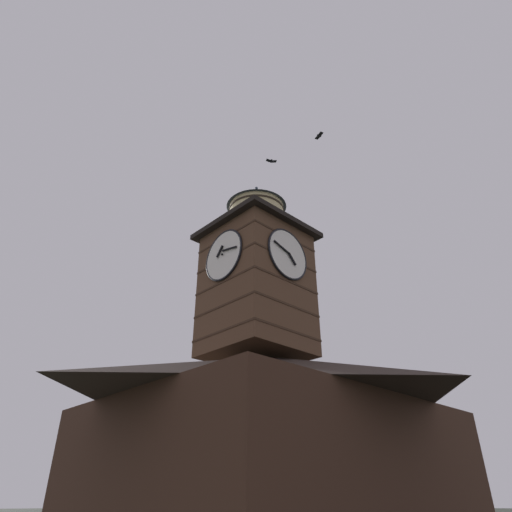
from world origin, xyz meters
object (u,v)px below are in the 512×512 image
at_px(building_main, 271,446).
at_px(moon, 95,423).
at_px(clock_tower, 256,274).
at_px(flying_bird_high, 319,136).
at_px(flying_bird_low, 271,161).
at_px(pine_tree_behind, 226,407).

bearing_deg(building_main, moon, -104.91).
relative_size(clock_tower, moon, 5.15).
height_order(flying_bird_high, flying_bird_low, flying_bird_high).
xyz_separation_m(clock_tower, flying_bird_high, (-3.06, 2.15, 9.39)).
bearing_deg(pine_tree_behind, flying_bird_low, 74.18).
relative_size(clock_tower, flying_bird_high, 13.80).
height_order(moon, flying_bird_high, flying_bird_high).
bearing_deg(flying_bird_low, clock_tower, -8.11).
bearing_deg(flying_bird_low, pine_tree_behind, -105.82).
bearing_deg(building_main, pine_tree_behind, -111.22).
bearing_deg(moon, clock_tower, 74.41).
bearing_deg(flying_bird_low, building_main, 24.97).
bearing_deg(pine_tree_behind, moon, -103.85).
xyz_separation_m(building_main, flying_bird_high, (-2.69, 1.69, 17.00)).
xyz_separation_m(clock_tower, flying_bird_low, (-1.03, 0.15, 7.51)).
xyz_separation_m(building_main, clock_tower, (0.37, -0.45, 7.61)).
relative_size(building_main, pine_tree_behind, 0.85).
relative_size(pine_tree_behind, flying_bird_high, 23.14).
xyz_separation_m(clock_tower, moon, (-10.83, -38.82, -1.49)).
height_order(pine_tree_behind, flying_bird_high, flying_bird_high).
bearing_deg(clock_tower, pine_tree_behind, -116.46).
distance_m(building_main, flying_bird_high, 17.29).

